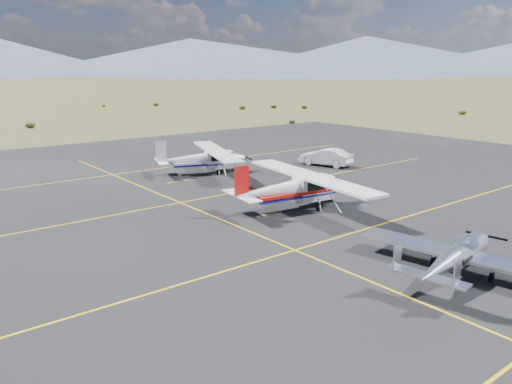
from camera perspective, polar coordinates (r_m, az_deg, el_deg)
name	(u,v)px	position (r m, az deg, el deg)	size (l,w,h in m)	color
ground	(406,236)	(27.29, 16.73, -4.81)	(1600.00, 1600.00, 0.00)	#383D1C
apron	(311,207)	(31.59, 6.36, -1.72)	(72.00, 72.00, 0.02)	black
aircraft_low_wing	(458,255)	(22.49, 22.13, -6.73)	(6.80, 9.39, 2.03)	silver
aircraft_cessna	(294,187)	(30.79, 4.42, 0.52)	(7.33, 12.12, 3.05)	white
aircraft_plain	(204,158)	(41.33, -6.02, 3.85)	(7.79, 11.03, 2.84)	silver
sedan	(326,157)	(44.87, 7.99, 3.97)	(1.62, 4.64, 1.53)	white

